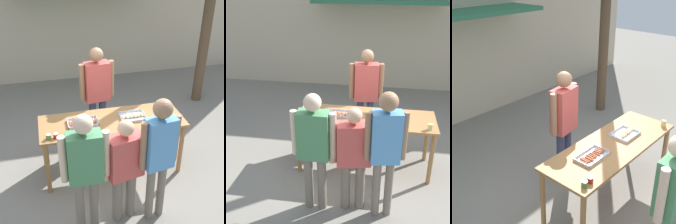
# 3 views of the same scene
# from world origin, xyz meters

# --- Properties ---
(ground_plane) EXTENTS (24.00, 24.00, 0.00)m
(ground_plane) POSITION_xyz_m (0.00, 0.00, 0.00)
(ground_plane) COLOR gray
(serving_table) EXTENTS (2.25, 0.80, 0.94)m
(serving_table) POSITION_xyz_m (0.00, 0.00, 0.83)
(serving_table) COLOR olive
(serving_table) RESTS_ON ground
(food_tray_sausages) EXTENTS (0.47, 0.27, 0.04)m
(food_tray_sausages) POSITION_xyz_m (-0.46, 0.01, 0.96)
(food_tray_sausages) COLOR silver
(food_tray_sausages) RESTS_ON serving_table
(food_tray_buns) EXTENTS (0.40, 0.32, 0.06)m
(food_tray_buns) POSITION_xyz_m (0.34, 0.01, 0.97)
(food_tray_buns) COLOR silver
(food_tray_buns) RESTS_ON serving_table
(condiment_jar_mustard) EXTENTS (0.08, 0.08, 0.07)m
(condiment_jar_mustard) POSITION_xyz_m (-0.99, -0.28, 0.98)
(condiment_jar_mustard) COLOR #567A38
(condiment_jar_mustard) RESTS_ON serving_table
(condiment_jar_ketchup) EXTENTS (0.08, 0.08, 0.07)m
(condiment_jar_ketchup) POSITION_xyz_m (-0.88, -0.29, 0.98)
(condiment_jar_ketchup) COLOR #B22319
(condiment_jar_ketchup) RESTS_ON serving_table
(beer_cup) EXTENTS (0.08, 0.08, 0.10)m
(beer_cup) POSITION_xyz_m (0.99, -0.28, 0.99)
(beer_cup) COLOR #DBC67A
(beer_cup) RESTS_ON serving_table
(person_server_behind_table) EXTENTS (0.62, 0.30, 1.84)m
(person_server_behind_table) POSITION_xyz_m (-0.07, 0.86, 1.10)
(person_server_behind_table) COLOR #333851
(person_server_behind_table) RESTS_ON ground
(person_customer_holding_hotdog) EXTENTS (0.60, 0.23, 1.76)m
(person_customer_holding_hotdog) POSITION_xyz_m (-0.60, -1.13, 1.06)
(person_customer_holding_hotdog) COLOR #756B5B
(person_customer_holding_hotdog) RESTS_ON ground
(person_customer_with_cup) EXTENTS (0.53, 0.27, 1.85)m
(person_customer_with_cup) POSITION_xyz_m (0.33, -1.13, 1.13)
(person_customer_with_cup) COLOR #756B5B
(person_customer_with_cup) RESTS_ON ground
(person_customer_waiting_in_line) EXTENTS (0.65, 0.34, 1.57)m
(person_customer_waiting_in_line) POSITION_xyz_m (-0.08, -1.04, 0.92)
(person_customer_waiting_in_line) COLOR #756B5B
(person_customer_waiting_in_line) RESTS_ON ground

